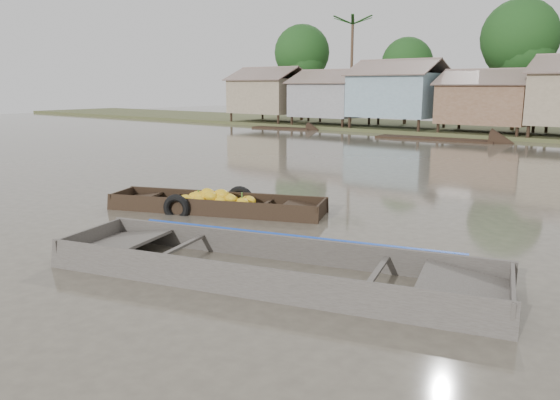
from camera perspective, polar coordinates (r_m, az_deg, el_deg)
The scene contains 3 objects.
ground at distance 12.77m, azimuth -4.57°, elevation -3.71°, with size 120.00×120.00×0.00m, color #4E483C.
banana_boat at distance 15.28m, azimuth -6.95°, elevation -0.44°, with size 6.16×3.63×0.87m.
viewer_boat at distance 9.99m, azimuth -0.88°, elevation -7.68°, with size 8.53×4.33×0.66m.
Camera 1 is at (8.36, -9.02, 3.42)m, focal length 35.00 mm.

